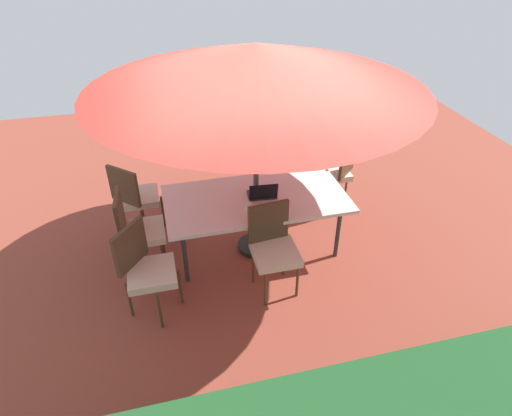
# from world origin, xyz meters

# --- Properties ---
(ground_plane) EXTENTS (10.00, 10.00, 0.02)m
(ground_plane) POSITION_xyz_m (0.00, 0.00, -0.01)
(ground_plane) COLOR brown
(dining_table) EXTENTS (2.06, 1.05, 0.73)m
(dining_table) POSITION_xyz_m (0.00, 0.00, 0.68)
(dining_table) COLOR silver
(dining_table) RESTS_ON ground_plane
(patio_umbrella) EXTENTS (3.35, 3.35, 2.41)m
(patio_umbrella) POSITION_xyz_m (0.00, 0.00, 2.19)
(patio_umbrella) COLOR #4C4C4C
(patio_umbrella) RESTS_ON ground_plane
(chair_northeast) EXTENTS (0.58, 0.58, 0.98)m
(chair_northeast) POSITION_xyz_m (1.27, 0.68, 0.55)
(chair_northeast) COLOR beige
(chair_northeast) RESTS_ON ground_plane
(chair_southwest) EXTENTS (0.59, 0.59, 0.98)m
(chair_southwest) POSITION_xyz_m (-1.25, -0.66, 0.55)
(chair_southwest) COLOR beige
(chair_southwest) RESTS_ON ground_plane
(chair_north) EXTENTS (0.47, 0.48, 0.98)m
(chair_north) POSITION_xyz_m (-0.02, 0.67, 0.55)
(chair_north) COLOR beige
(chair_north) RESTS_ON ground_plane
(chair_east) EXTENTS (0.47, 0.46, 0.98)m
(chair_east) POSITION_xyz_m (1.34, 0.02, 0.55)
(chair_east) COLOR beige
(chair_east) RESTS_ON ground_plane
(chair_southeast) EXTENTS (0.59, 0.59, 0.98)m
(chair_southeast) POSITION_xyz_m (1.34, -0.67, 0.55)
(chair_southeast) COLOR beige
(chair_southeast) RESTS_ON ground_plane
(laptop) EXTENTS (0.34, 0.27, 0.21)m
(laptop) POSITION_xyz_m (-0.07, 0.01, 0.77)
(laptop) COLOR #2D2D33
(laptop) RESTS_ON dining_table
(cup) EXTENTS (0.07, 0.07, 0.10)m
(cup) POSITION_xyz_m (0.14, 0.23, 0.78)
(cup) COLOR white
(cup) RESTS_ON dining_table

